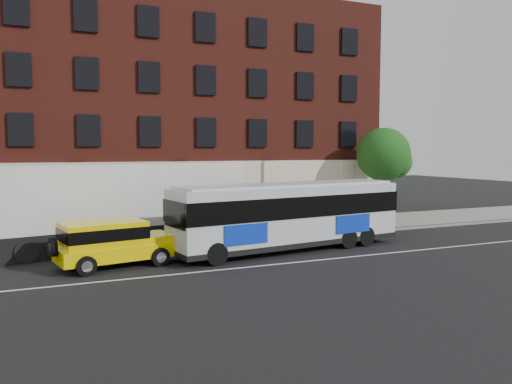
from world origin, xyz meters
name	(u,v)px	position (x,y,z in m)	size (l,w,h in m)	color
ground	(258,269)	(0.00, 0.00, 0.00)	(120.00, 120.00, 0.00)	black
sidewalk	(194,234)	(0.00, 9.00, 0.07)	(60.00, 6.00, 0.15)	gray
kerb	(211,243)	(0.00, 6.00, 0.07)	(60.00, 0.25, 0.15)	gray
lane_line	(253,267)	(0.00, 0.50, 0.01)	(60.00, 0.12, 0.01)	silver
building	(159,111)	(-0.01, 16.92, 7.58)	(30.00, 12.10, 15.00)	#5B1F15
sign_pole	(29,226)	(-8.50, 6.15, 1.45)	(0.30, 0.20, 2.50)	slate
street_tree	(384,157)	(13.54, 9.48, 4.41)	(3.60, 3.60, 6.20)	#362A1B
city_bus	(290,213)	(3.01, 3.03, 1.80)	(12.12, 4.13, 3.26)	#B7BBC2
yellow_suv	(111,241)	(-5.43, 2.81, 1.10)	(5.16, 2.85, 1.92)	#F6D700
shipping_container	(123,206)	(-4.19, 7.04, 2.07)	(12.83, 4.70, 4.19)	black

